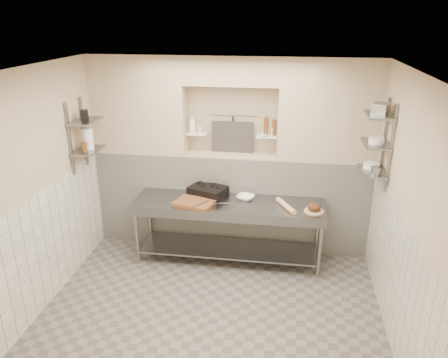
% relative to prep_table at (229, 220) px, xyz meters
% --- Properties ---
extents(floor, '(4.00, 3.90, 0.10)m').
position_rel_prep_table_xyz_m(floor, '(-0.04, -1.18, -0.69)').
color(floor, slate).
rests_on(floor, ground).
extents(ceiling, '(4.00, 3.90, 0.10)m').
position_rel_prep_table_xyz_m(ceiling, '(-0.04, -1.18, 2.21)').
color(ceiling, silver).
rests_on(ceiling, ground).
extents(wall_left, '(0.10, 3.90, 2.80)m').
position_rel_prep_table_xyz_m(wall_left, '(-2.09, -1.18, 0.76)').
color(wall_left, '#C2AA8C').
rests_on(wall_left, ground).
extents(wall_right, '(0.10, 3.90, 2.80)m').
position_rel_prep_table_xyz_m(wall_right, '(2.01, -1.18, 0.76)').
color(wall_right, '#C2AA8C').
rests_on(wall_right, ground).
extents(wall_back, '(4.00, 0.10, 2.80)m').
position_rel_prep_table_xyz_m(wall_back, '(-0.04, 0.82, 0.76)').
color(wall_back, '#C2AA8C').
rests_on(wall_back, ground).
extents(wall_front, '(4.00, 0.10, 2.80)m').
position_rel_prep_table_xyz_m(wall_front, '(-0.04, -3.18, 0.76)').
color(wall_front, '#C2AA8C').
rests_on(wall_front, ground).
extents(backwall_lower, '(4.00, 0.40, 1.40)m').
position_rel_prep_table_xyz_m(backwall_lower, '(-0.04, 0.57, 0.06)').
color(backwall_lower, white).
rests_on(backwall_lower, floor).
extents(alcove_sill, '(1.30, 0.40, 0.02)m').
position_rel_prep_table_xyz_m(alcove_sill, '(-0.04, 0.57, 0.77)').
color(alcove_sill, '#C2AA8C').
rests_on(alcove_sill, backwall_lower).
extents(backwall_pillar_left, '(1.35, 0.40, 1.40)m').
position_rel_prep_table_xyz_m(backwall_pillar_left, '(-1.37, 0.57, 1.46)').
color(backwall_pillar_left, '#C2AA8C').
rests_on(backwall_pillar_left, backwall_lower).
extents(backwall_pillar_right, '(1.35, 0.40, 1.40)m').
position_rel_prep_table_xyz_m(backwall_pillar_right, '(1.28, 0.57, 1.46)').
color(backwall_pillar_right, '#C2AA8C').
rests_on(backwall_pillar_right, backwall_lower).
extents(backwall_header, '(1.30, 0.40, 0.40)m').
position_rel_prep_table_xyz_m(backwall_header, '(-0.04, 0.57, 1.96)').
color(backwall_header, '#C2AA8C').
rests_on(backwall_header, backwall_lower).
extents(wainscot_left, '(0.02, 3.90, 1.40)m').
position_rel_prep_table_xyz_m(wainscot_left, '(-2.03, -1.18, 0.06)').
color(wainscot_left, white).
rests_on(wainscot_left, floor).
extents(wainscot_right, '(0.02, 3.90, 1.40)m').
position_rel_prep_table_xyz_m(wainscot_right, '(1.95, -1.18, 0.06)').
color(wainscot_right, white).
rests_on(wainscot_right, floor).
extents(alcove_shelf_left, '(0.28, 0.16, 0.02)m').
position_rel_prep_table_xyz_m(alcove_shelf_left, '(-0.54, 0.57, 1.06)').
color(alcove_shelf_left, white).
rests_on(alcove_shelf_left, backwall_lower).
extents(alcove_shelf_right, '(0.28, 0.16, 0.02)m').
position_rel_prep_table_xyz_m(alcove_shelf_right, '(0.46, 0.57, 1.06)').
color(alcove_shelf_right, white).
rests_on(alcove_shelf_right, backwall_lower).
extents(utensil_rail, '(0.70, 0.02, 0.02)m').
position_rel_prep_table_xyz_m(utensil_rail, '(-0.04, 0.74, 1.31)').
color(utensil_rail, gray).
rests_on(utensil_rail, wall_back).
extents(hanging_steel, '(0.02, 0.02, 0.30)m').
position_rel_prep_table_xyz_m(hanging_steel, '(-0.04, 0.72, 1.14)').
color(hanging_steel, black).
rests_on(hanging_steel, utensil_rail).
extents(splash_panel, '(0.60, 0.08, 0.45)m').
position_rel_prep_table_xyz_m(splash_panel, '(-0.04, 0.67, 1.00)').
color(splash_panel, '#383330').
rests_on(splash_panel, alcove_sill).
extents(shelf_rail_left_a, '(0.03, 0.03, 0.95)m').
position_rel_prep_table_xyz_m(shelf_rail_left_a, '(-2.02, 0.07, 1.16)').
color(shelf_rail_left_a, slate).
rests_on(shelf_rail_left_a, wall_left).
extents(shelf_rail_left_b, '(0.03, 0.03, 0.95)m').
position_rel_prep_table_xyz_m(shelf_rail_left_b, '(-2.02, -0.33, 1.16)').
color(shelf_rail_left_b, slate).
rests_on(shelf_rail_left_b, wall_left).
extents(wall_shelf_left_lower, '(0.30, 0.50, 0.02)m').
position_rel_prep_table_xyz_m(wall_shelf_left_lower, '(-1.88, -0.13, 0.96)').
color(wall_shelf_left_lower, slate).
rests_on(wall_shelf_left_lower, wall_left).
extents(wall_shelf_left_upper, '(0.30, 0.50, 0.03)m').
position_rel_prep_table_xyz_m(wall_shelf_left_upper, '(-1.88, -0.13, 1.36)').
color(wall_shelf_left_upper, slate).
rests_on(wall_shelf_left_upper, wall_left).
extents(shelf_rail_right_a, '(0.03, 0.03, 1.05)m').
position_rel_prep_table_xyz_m(shelf_rail_right_a, '(1.93, 0.07, 1.21)').
color(shelf_rail_right_a, slate).
rests_on(shelf_rail_right_a, wall_right).
extents(shelf_rail_right_b, '(0.03, 0.03, 1.05)m').
position_rel_prep_table_xyz_m(shelf_rail_right_b, '(1.93, -0.33, 1.21)').
color(shelf_rail_right_b, slate).
rests_on(shelf_rail_right_b, wall_right).
extents(wall_shelf_right_lower, '(0.30, 0.50, 0.02)m').
position_rel_prep_table_xyz_m(wall_shelf_right_lower, '(1.80, -0.13, 0.86)').
color(wall_shelf_right_lower, slate).
rests_on(wall_shelf_right_lower, wall_right).
extents(wall_shelf_right_mid, '(0.30, 0.50, 0.02)m').
position_rel_prep_table_xyz_m(wall_shelf_right_mid, '(1.80, -0.13, 1.21)').
color(wall_shelf_right_mid, slate).
rests_on(wall_shelf_right_mid, wall_right).
extents(wall_shelf_right_upper, '(0.30, 0.50, 0.03)m').
position_rel_prep_table_xyz_m(wall_shelf_right_upper, '(1.80, -0.13, 1.56)').
color(wall_shelf_right_upper, slate).
rests_on(wall_shelf_right_upper, wall_right).
extents(prep_table, '(2.60, 0.70, 0.90)m').
position_rel_prep_table_xyz_m(prep_table, '(0.00, 0.00, 0.00)').
color(prep_table, gray).
rests_on(prep_table, floor).
extents(panini_press, '(0.59, 0.51, 0.13)m').
position_rel_prep_table_xyz_m(panini_press, '(-0.32, 0.20, 0.32)').
color(panini_press, black).
rests_on(panini_press, prep_table).
extents(cutting_board, '(0.59, 0.48, 0.05)m').
position_rel_prep_table_xyz_m(cutting_board, '(-0.45, -0.13, 0.28)').
color(cutting_board, brown).
rests_on(cutting_board, prep_table).
extents(knife_blade, '(0.28, 0.07, 0.01)m').
position_rel_prep_table_xyz_m(knife_blade, '(-0.06, -0.13, 0.31)').
color(knife_blade, gray).
rests_on(knife_blade, cutting_board).
extents(tongs, '(0.17, 0.22, 0.02)m').
position_rel_prep_table_xyz_m(tongs, '(-0.34, -0.21, 0.31)').
color(tongs, gray).
rests_on(tongs, cutting_board).
extents(mixing_bowl, '(0.29, 0.29, 0.06)m').
position_rel_prep_table_xyz_m(mixing_bowl, '(0.22, 0.15, 0.29)').
color(mixing_bowl, white).
rests_on(mixing_bowl, prep_table).
extents(rolling_pin, '(0.28, 0.43, 0.07)m').
position_rel_prep_table_xyz_m(rolling_pin, '(0.77, -0.06, 0.29)').
color(rolling_pin, '#DFAF7E').
rests_on(rolling_pin, prep_table).
extents(bread_board, '(0.26, 0.26, 0.01)m').
position_rel_prep_table_xyz_m(bread_board, '(1.14, -0.12, 0.27)').
color(bread_board, '#DFAF7E').
rests_on(bread_board, prep_table).
extents(bread_loaf, '(0.18, 0.18, 0.11)m').
position_rel_prep_table_xyz_m(bread_loaf, '(1.14, -0.12, 0.33)').
color(bread_loaf, '#4C2D19').
rests_on(bread_loaf, bread_board).
extents(bottle_soap, '(0.12, 0.12, 0.25)m').
position_rel_prep_table_xyz_m(bottle_soap, '(-0.60, 0.54, 1.20)').
color(bottle_soap, white).
rests_on(bottle_soap, alcove_shelf_left).
extents(jar_alcove, '(0.07, 0.07, 0.11)m').
position_rel_prep_table_xyz_m(jar_alcove, '(-0.49, 0.57, 1.12)').
color(jar_alcove, '#C2AA8C').
rests_on(jar_alcove, alcove_shelf_left).
extents(bowl_alcove, '(0.14, 0.14, 0.04)m').
position_rel_prep_table_xyz_m(bowl_alcove, '(0.43, 0.52, 1.09)').
color(bowl_alcove, white).
rests_on(bowl_alcove, alcove_shelf_right).
extents(condiment_a, '(0.06, 0.06, 0.23)m').
position_rel_prep_table_xyz_m(condiment_a, '(0.56, 0.57, 1.18)').
color(condiment_a, brown).
rests_on(condiment_a, alcove_shelf_right).
extents(condiment_b, '(0.07, 0.07, 0.26)m').
position_rel_prep_table_xyz_m(condiment_b, '(0.44, 0.57, 1.20)').
color(condiment_b, brown).
rests_on(condiment_b, alcove_shelf_right).
extents(condiment_c, '(0.07, 0.07, 0.12)m').
position_rel_prep_table_xyz_m(condiment_c, '(0.55, 0.58, 1.13)').
color(condiment_c, white).
rests_on(condiment_c, alcove_shelf_right).
extents(jug_left, '(0.14, 0.14, 0.28)m').
position_rel_prep_table_xyz_m(jug_left, '(-1.88, -0.11, 1.11)').
color(jug_left, white).
rests_on(jug_left, wall_shelf_left_lower).
extents(jar_left, '(0.08, 0.08, 0.12)m').
position_rel_prep_table_xyz_m(jar_left, '(-1.88, -0.24, 1.03)').
color(jar_left, brown).
rests_on(jar_left, wall_shelf_left_lower).
extents(box_left_upper, '(0.12, 0.12, 0.13)m').
position_rel_prep_table_xyz_m(box_left_upper, '(-1.88, -0.12, 1.44)').
color(box_left_upper, black).
rests_on(box_left_upper, wall_shelf_left_upper).
extents(bowl_right, '(0.20, 0.20, 0.06)m').
position_rel_prep_table_xyz_m(bowl_right, '(1.80, -0.04, 0.90)').
color(bowl_right, white).
rests_on(bowl_right, wall_shelf_right_lower).
extents(canister_right, '(0.11, 0.11, 0.11)m').
position_rel_prep_table_xyz_m(canister_right, '(1.80, -0.32, 0.92)').
color(canister_right, gray).
rests_on(canister_right, wall_shelf_right_lower).
extents(bowl_right_mid, '(0.18, 0.18, 0.07)m').
position_rel_prep_table_xyz_m(bowl_right_mid, '(1.80, -0.15, 1.25)').
color(bowl_right_mid, white).
rests_on(bowl_right_mid, wall_shelf_right_mid).
extents(basket_right, '(0.24, 0.26, 0.13)m').
position_rel_prep_table_xyz_m(basket_right, '(1.80, -0.15, 1.64)').
color(basket_right, gray).
rests_on(basket_right, wall_shelf_right_upper).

